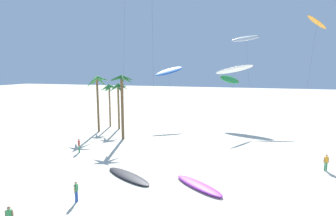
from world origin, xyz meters
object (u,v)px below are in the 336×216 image
grounded_kite_1 (128,176)px  person_near_right (76,191)px  palm_tree_1 (118,91)px  palm_tree_0 (97,86)px  flying_kite_1 (169,71)px  flying_kite_2 (317,23)px  flying_kite_0 (246,39)px  palm_tree_2 (110,91)px  flying_kite_3 (234,69)px  grounded_kite_2 (199,185)px  person_mid_field (326,162)px  person_far_watcher (79,145)px  palm_tree_3 (122,88)px  flying_kite_7 (230,79)px

grounded_kite_1 → person_near_right: bearing=-108.0°
palm_tree_1 → person_near_right: 26.50m
palm_tree_0 → flying_kite_1: (8.67, 11.85, 2.42)m
palm_tree_0 → flying_kite_2: size_ratio=0.52×
flying_kite_0 → flying_kite_1: 17.37m
palm_tree_2 → flying_kite_3: bearing=27.3°
flying_kite_0 → grounded_kite_2: size_ratio=3.38×
palm_tree_0 → palm_tree_2: bearing=92.5°
palm_tree_2 → flying_kite_0: bearing=34.3°
palm_tree_2 → person_mid_field: (31.65, -12.47, -5.57)m
flying_kite_0 → person_far_watcher: (-18.89, -30.36, -15.58)m
grounded_kite_2 → person_far_watcher: (-16.04, 5.28, 0.80)m
flying_kite_2 → person_mid_field: size_ratio=10.28×
palm_tree_3 → person_near_right: size_ratio=5.75×
person_far_watcher → grounded_kite_1: bearing=-29.3°
palm_tree_0 → flying_kite_1: size_ratio=0.83×
flying_kite_3 → flying_kite_0: bearing=68.6°
palm_tree_1 → flying_kite_2: flying_kite_2 is taller
flying_kite_1 → person_near_right: flying_kite_1 is taller
grounded_kite_2 → palm_tree_0: bearing=141.3°
flying_kite_0 → grounded_kite_2: flying_kite_0 is taller
person_mid_field → person_near_right: bearing=-147.6°
flying_kite_0 → person_near_right: 45.36m
palm_tree_3 → flying_kite_3: size_ratio=0.82×
palm_tree_2 → person_near_right: size_ratio=4.65×
person_near_right → grounded_kite_2: bearing=31.7°
palm_tree_3 → person_far_watcher: size_ratio=5.42×
flying_kite_7 → flying_kite_1: bearing=162.6°
flying_kite_2 → palm_tree_3: bearing=-161.2°
person_near_right → palm_tree_2: bearing=114.0°
flying_kite_0 → person_far_watcher: flying_kite_0 is taller
person_mid_field → palm_tree_2: bearing=158.5°
person_near_right → person_mid_field: size_ratio=0.95×
palm_tree_1 → grounded_kite_2: bearing=-47.1°
grounded_kite_1 → grounded_kite_2: size_ratio=1.16×
flying_kite_2 → person_far_watcher: flying_kite_2 is taller
grounded_kite_2 → flying_kite_7: bearing=88.3°
flying_kite_1 → grounded_kite_2: flying_kite_1 is taller
palm_tree_1 → grounded_kite_2: 26.64m
flying_kite_1 → grounded_kite_2: bearing=-68.1°
flying_kite_2 → person_far_watcher: bearing=-150.1°
palm_tree_3 → flying_kite_2: flying_kite_2 is taller
palm_tree_0 → grounded_kite_2: bearing=-38.7°
palm_tree_2 → person_far_watcher: (3.93, -14.77, -5.56)m
palm_tree_2 → flying_kite_0: flying_kite_0 is taller
flying_kite_2 → grounded_kite_1: 33.79m
flying_kite_2 → grounded_kite_1: size_ratio=2.97×
flying_kite_0 → palm_tree_0: bearing=-138.8°
palm_tree_3 → flying_kite_3: 23.48m
flying_kite_1 → flying_kite_7: size_ratio=1.12×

